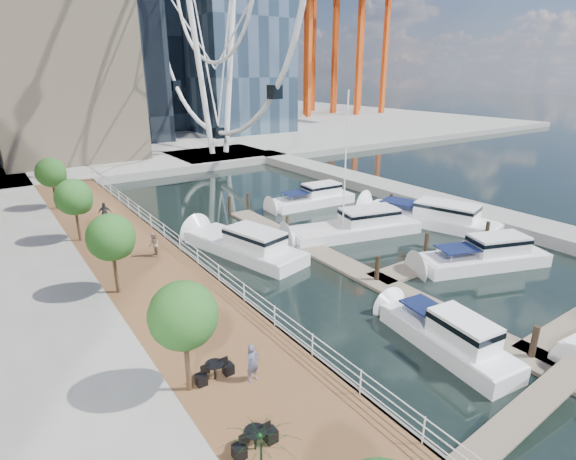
# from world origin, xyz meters

# --- Properties ---
(ground) EXTENTS (520.00, 520.00, 0.00)m
(ground) POSITION_xyz_m (0.00, 0.00, 0.00)
(ground) COLOR black
(ground) RESTS_ON ground
(boardwalk) EXTENTS (6.00, 60.00, 1.00)m
(boardwalk) POSITION_xyz_m (-9.00, 15.00, 0.50)
(boardwalk) COLOR brown
(boardwalk) RESTS_ON ground
(seawall) EXTENTS (0.25, 60.00, 1.00)m
(seawall) POSITION_xyz_m (-6.00, 15.00, 0.50)
(seawall) COLOR #595954
(seawall) RESTS_ON ground
(land_far) EXTENTS (200.00, 114.00, 1.00)m
(land_far) POSITION_xyz_m (0.00, 102.00, 0.50)
(land_far) COLOR gray
(land_far) RESTS_ON ground
(breakwater) EXTENTS (4.00, 60.00, 1.00)m
(breakwater) POSITION_xyz_m (20.00, 20.00, 0.50)
(breakwater) COLOR gray
(breakwater) RESTS_ON ground
(pier) EXTENTS (14.00, 12.00, 1.00)m
(pier) POSITION_xyz_m (14.00, 52.00, 0.50)
(pier) COLOR gray
(pier) RESTS_ON ground
(railing) EXTENTS (0.10, 60.00, 1.05)m
(railing) POSITION_xyz_m (-6.10, 15.00, 1.52)
(railing) COLOR white
(railing) RESTS_ON boardwalk
(floating_docks) EXTENTS (16.00, 34.00, 2.60)m
(floating_docks) POSITION_xyz_m (7.97, 9.98, 0.49)
(floating_docks) COLOR #6D6051
(floating_docks) RESTS_ON ground
(port_cranes) EXTENTS (40.00, 52.00, 38.00)m
(port_cranes) POSITION_xyz_m (67.67, 95.67, 20.00)
(port_cranes) COLOR #D84C14
(port_cranes) RESTS_ON ground
(street_trees) EXTENTS (2.60, 42.60, 4.60)m
(street_trees) POSITION_xyz_m (-11.40, 14.00, 4.29)
(street_trees) COLOR #3F2B1C
(street_trees) RESTS_ON ground
(yacht_foreground) EXTENTS (10.37, 5.98, 2.15)m
(yacht_foreground) POSITION_xyz_m (10.80, 5.60, 0.00)
(yacht_foreground) COLOR silver
(yacht_foreground) RESTS_ON ground
(pedestrian_near) EXTENTS (0.66, 0.49, 1.63)m
(pedestrian_near) POSITION_xyz_m (-9.07, 3.08, 1.81)
(pedestrian_near) COLOR #4D4D66
(pedestrian_near) RESTS_ON boardwalk
(pedestrian_mid) EXTENTS (0.72, 0.88, 1.67)m
(pedestrian_mid) POSITION_xyz_m (-7.95, 17.88, 1.84)
(pedestrian_mid) COLOR gray
(pedestrian_mid) RESTS_ON boardwalk
(pedestrian_far) EXTENTS (1.11, 0.63, 1.78)m
(pedestrian_far) POSITION_xyz_m (-8.83, 26.99, 1.89)
(pedestrian_far) COLOR #32363F
(pedestrian_far) RESTS_ON boardwalk
(moored_yachts) EXTENTS (23.37, 31.52, 11.50)m
(moored_yachts) POSITION_xyz_m (7.63, 14.02, 0.00)
(moored_yachts) COLOR silver
(moored_yachts) RESTS_ON ground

